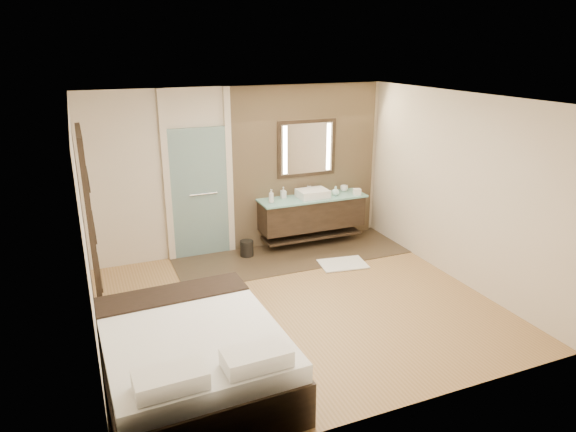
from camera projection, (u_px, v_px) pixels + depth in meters
name	position (u px, v px, depth m)	size (l,w,h in m)	color
floor	(297.00, 305.00, 6.84)	(5.00, 5.00, 0.00)	olive
tile_strip	(292.00, 255.00, 8.46)	(3.80, 1.30, 0.01)	#3E2F21
stone_wall	(305.00, 165.00, 8.75)	(2.60, 0.08, 2.70)	tan
vanity	(312.00, 213.00, 8.74)	(1.85, 0.55, 0.88)	black
mirror_unit	(307.00, 148.00, 8.61)	(1.06, 0.04, 0.96)	black
frosted_door	(199.00, 188.00, 8.14)	(1.10, 0.12, 2.70)	#ADDBD8
shoji_partition	(91.00, 230.00, 6.11)	(0.06, 1.20, 2.40)	black
bed	(192.00, 357.00, 5.12)	(1.77, 2.18, 0.82)	black
bath_mat	(343.00, 264.00, 8.09)	(0.72, 0.50, 0.02)	white
waste_bin	(247.00, 249.00, 8.39)	(0.22, 0.22, 0.27)	black
tissue_box	(357.00, 192.00, 8.77)	(0.12, 0.12, 0.10)	silver
soap_bottle_a	(271.00, 196.00, 8.29)	(0.09, 0.09, 0.23)	silver
soap_bottle_b	(283.00, 193.00, 8.56)	(0.08, 0.09, 0.19)	#B2B2B2
soap_bottle_c	(335.00, 191.00, 8.71)	(0.13, 0.13, 0.16)	#BFF0E8
cup	(344.00, 188.00, 8.98)	(0.13, 0.13, 0.10)	white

